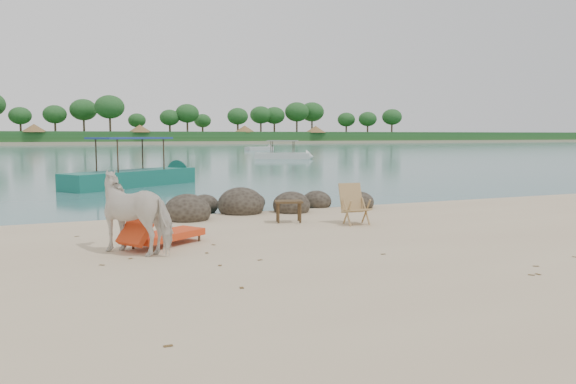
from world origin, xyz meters
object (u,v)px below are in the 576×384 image
at_px(cow, 138,213).
at_px(boat_near, 131,146).
at_px(side_table, 289,213).
at_px(lounge_chair, 167,232).
at_px(deck_chair, 357,205).
at_px(boulders, 254,206).

xyz_separation_m(cow, boat_near, (1.80, 14.91, 1.00)).
height_order(cow, boat_near, boat_near).
relative_size(side_table, boat_near, 0.09).
distance_m(cow, lounge_chair, 0.89).
bearing_deg(deck_chair, cow, -162.81).
distance_m(cow, side_table, 4.60).
bearing_deg(boulders, lounge_chair, -129.88).
bearing_deg(boulders, deck_chair, -62.71).
bearing_deg(deck_chair, lounge_chair, -166.23).
bearing_deg(boat_near, boulders, -112.36).
distance_m(boulders, boat_near, 10.92).
xyz_separation_m(boulders, lounge_chair, (-3.23, -3.87, 0.10)).
height_order(cow, side_table, cow).
bearing_deg(lounge_chair, deck_chair, -24.18).
bearing_deg(lounge_chair, boulders, 16.62).
distance_m(side_table, lounge_chair, 3.82).
relative_size(side_table, lounge_chair, 0.35).
bearing_deg(cow, boat_near, -140.26).
xyz_separation_m(side_table, deck_chair, (1.42, -0.95, 0.23)).
bearing_deg(deck_chair, side_table, 150.55).
xyz_separation_m(side_table, lounge_chair, (-3.40, -1.75, 0.02)).
bearing_deg(side_table, lounge_chair, -136.47).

